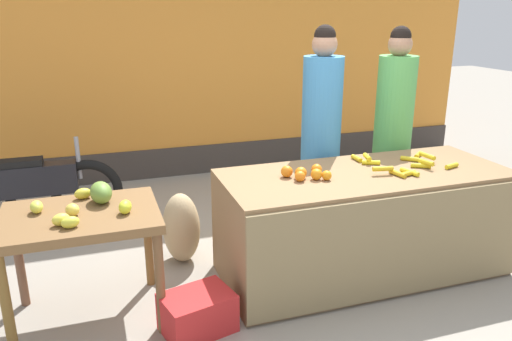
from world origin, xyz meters
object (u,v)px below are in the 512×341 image
Objects in this scene: parked_motorcycle at (32,191)px; produce_crate at (198,313)px; vendor_woman_blue_shirt at (321,136)px; vendor_woman_green_shirt at (393,130)px; produce_sack at (181,228)px.

produce_crate is at bearing -60.81° from parked_motorcycle.
vendor_woman_blue_shirt is 1.89m from produce_crate.
parked_motorcycle is (-2.45, 0.92, -0.54)m from vendor_woman_blue_shirt.
parked_motorcycle is 2.28m from produce_crate.
vendor_woman_blue_shirt is 4.25× the size of produce_crate.
vendor_woman_green_shirt reaches higher than parked_motorcycle.
produce_sack is (1.19, -1.00, -0.11)m from parked_motorcycle.
produce_crate is (-2.07, -1.07, -0.81)m from vendor_woman_green_shirt.
parked_motorcycle reaches higher than produce_sack.
parked_motorcycle reaches higher than produce_crate.
vendor_woman_green_shirt reaches higher than produce_sack.
parked_motorcycle is 1.56m from produce_sack.
produce_crate is 0.99m from produce_sack.
vendor_woman_blue_shirt is at bearing 38.27° from produce_crate.
produce_crate is (1.11, -1.98, -0.27)m from parked_motorcycle.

